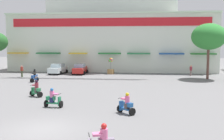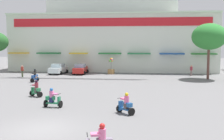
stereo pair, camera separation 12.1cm
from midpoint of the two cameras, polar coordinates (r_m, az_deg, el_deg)
The scene contains 12 objects.
ground_plane at distance 28.43m, azimuth -5.07°, elevation -4.18°, with size 128.00×128.00×0.00m, color slate.
colonial_building at distance 52.07m, azimuth 0.27°, elevation 9.71°, with size 34.96×19.66×19.79m.
plaza_tree_1 at distance 38.78m, azimuth 19.33°, elevation 6.52°, with size 4.52×4.84×7.42m.
parked_car_0 at distance 43.93m, azimuth -11.22°, elevation 0.24°, with size 2.54×4.24×1.59m.
parked_car_1 at distance 43.27m, azimuth -6.73°, elevation 0.22°, with size 2.37×4.56×1.56m.
scooter_rider_0 at distance 18.90m, azimuth 2.79°, elevation -7.26°, with size 1.34×1.32×1.49m.
scooter_rider_4 at distance 21.26m, azimuth -12.24°, elevation -5.95°, with size 1.39×0.66×1.46m.
scooter_rider_7 at distance 25.74m, azimuth -15.57°, elevation -3.99°, with size 1.38×1.17×1.52m.
scooter_rider_9 at distance 35.60m, azimuth -15.86°, elevation -1.32°, with size 0.66×1.41×1.60m.
pedestrian_0 at distance 41.06m, azimuth -18.25°, elevation -0.10°, with size 0.51×0.51×1.67m.
pedestrian_1 at distance 42.35m, azimuth 15.94°, elevation 0.06°, with size 0.51×0.51×1.58m.
balloon_vendor_cart at distance 42.78m, azimuth -0.34°, elevation 0.66°, with size 1.06×0.88×2.54m.
Camera 1 is at (5.59, -14.45, 4.81)m, focal length 44.14 mm.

